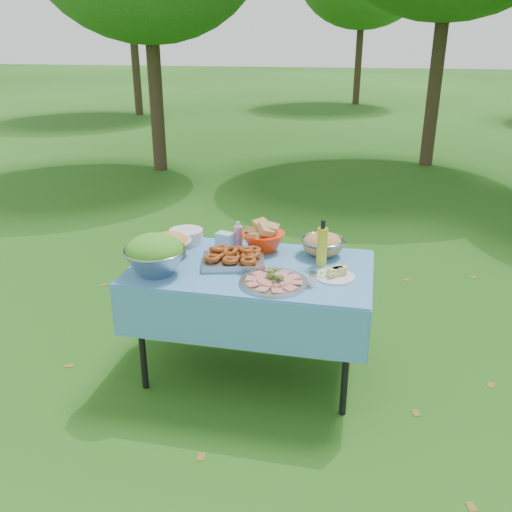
{
  "coord_description": "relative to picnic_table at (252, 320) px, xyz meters",
  "views": [
    {
      "loc": [
        0.67,
        -2.99,
        2.07
      ],
      "look_at": [
        0.03,
        0.0,
        0.83
      ],
      "focal_mm": 38.0,
      "sensor_mm": 36.0,
      "label": 1
    }
  ],
  "objects": [
    {
      "name": "charcuterie_platter",
      "position": [
        0.18,
        -0.22,
        0.43
      ],
      "size": [
        0.53,
        0.53,
        0.09
      ],
      "primitive_type": "cylinder",
      "rotation": [
        0.0,
        0.0,
        0.43
      ],
      "color": "#B1B3B8",
      "rests_on": "picnic_table"
    },
    {
      "name": "shaker",
      "position": [
        0.4,
        -0.2,
        0.42
      ],
      "size": [
        0.07,
        0.07,
        0.08
      ],
      "primitive_type": "cylinder",
      "rotation": [
        0.0,
        0.0,
        -0.41
      ],
      "color": "white",
      "rests_on": "picnic_table"
    },
    {
      "name": "pasta_bowl_white",
      "position": [
        -0.55,
        0.07,
        0.46
      ],
      "size": [
        0.33,
        0.33,
        0.15
      ],
      "primitive_type": null,
      "rotation": [
        0.0,
        0.0,
        -0.25
      ],
      "color": "silver",
      "rests_on": "picnic_table"
    },
    {
      "name": "pasta_bowl_steel",
      "position": [
        0.41,
        0.28,
        0.46
      ],
      "size": [
        0.35,
        0.35,
        0.15
      ],
      "primitive_type": null,
      "rotation": [
        0.0,
        0.0,
        0.27
      ],
      "color": "#9798A0",
      "rests_on": "picnic_table"
    },
    {
      "name": "ground",
      "position": [
        0.0,
        0.0,
        -0.38
      ],
      "size": [
        80.0,
        80.0,
        0.0
      ],
      "primitive_type": "plane",
      "color": "#13380A",
      "rests_on": "ground"
    },
    {
      "name": "salad_bowl",
      "position": [
        -0.53,
        -0.23,
        0.5
      ],
      "size": [
        0.38,
        0.38,
        0.24
      ],
      "primitive_type": null,
      "rotation": [
        0.0,
        0.0,
        -0.02
      ],
      "color": "#9798A0",
      "rests_on": "picnic_table"
    },
    {
      "name": "wipes_box",
      "position": [
        -0.24,
        0.28,
        0.43
      ],
      "size": [
        0.13,
        0.11,
        0.1
      ],
      "primitive_type": "cube",
      "rotation": [
        0.0,
        0.0,
        -0.28
      ],
      "color": "#90CDE6",
      "rests_on": "picnic_table"
    },
    {
      "name": "fried_tray",
      "position": [
        -0.11,
        -0.0,
        0.42
      ],
      "size": [
        0.43,
        0.35,
        0.09
      ],
      "primitive_type": "cube",
      "rotation": [
        0.0,
        0.0,
        0.25
      ],
      "color": "#A2A3A7",
      "rests_on": "picnic_table"
    },
    {
      "name": "bread_bowl",
      "position": [
        0.02,
        0.28,
        0.47
      ],
      "size": [
        0.33,
        0.33,
        0.19
      ],
      "primitive_type": null,
      "rotation": [
        0.0,
        0.0,
        -0.21
      ],
      "color": "#F82F08",
      "rests_on": "picnic_table"
    },
    {
      "name": "plate_stack",
      "position": [
        -0.52,
        0.3,
        0.43
      ],
      "size": [
        0.24,
        0.24,
        0.09
      ],
      "primitive_type": "cylinder",
      "rotation": [
        0.0,
        0.0,
        -0.02
      ],
      "color": "silver",
      "rests_on": "picnic_table"
    },
    {
      "name": "picnic_table",
      "position": [
        0.0,
        0.0,
        0.0
      ],
      "size": [
        1.46,
        0.86,
        0.76
      ],
      "primitive_type": "cube",
      "color": "#84D1FF",
      "rests_on": "ground"
    },
    {
      "name": "sanitizer_bottle",
      "position": [
        -0.16,
        0.33,
        0.46
      ],
      "size": [
        0.06,
        0.06,
        0.17
      ],
      "primitive_type": "cylinder",
      "rotation": [
        0.0,
        0.0,
        0.09
      ],
      "color": "pink",
      "rests_on": "picnic_table"
    },
    {
      "name": "cheese_plate",
      "position": [
        0.51,
        -0.06,
        0.41
      ],
      "size": [
        0.29,
        0.29,
        0.06
      ],
      "primitive_type": "cylinder",
      "rotation": [
        0.0,
        0.0,
        0.27
      ],
      "color": "silver",
      "rests_on": "picnic_table"
    },
    {
      "name": "oil_bottle",
      "position": [
        0.42,
        0.11,
        0.53
      ],
      "size": [
        0.08,
        0.08,
        0.29
      ],
      "primitive_type": "cylinder",
      "rotation": [
        0.0,
        0.0,
        0.33
      ],
      "color": "gold",
      "rests_on": "picnic_table"
    }
  ]
}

